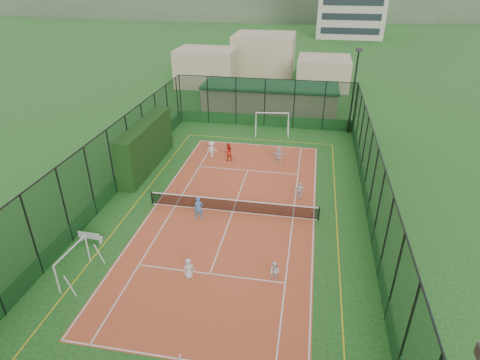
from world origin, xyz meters
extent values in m
plane|color=#1A4C1A|center=(0.00, 0.00, 0.00)|extent=(300.00, 300.00, 0.00)
cube|color=#BC3D29|center=(0.00, 0.00, 0.01)|extent=(11.17, 23.97, 0.01)
cube|color=black|center=(-8.30, 5.61, 1.93)|extent=(1.32, 8.81, 3.85)
imported|color=silver|center=(-1.03, -6.88, 0.62)|extent=(0.72, 0.66, 1.23)
imported|color=#437BBE|center=(-2.04, -1.20, 0.80)|extent=(0.65, 0.51, 1.58)
imported|color=white|center=(3.52, -6.24, 0.58)|extent=(0.70, 0.66, 1.15)
imported|color=white|center=(-3.56, 8.50, 0.73)|extent=(1.02, 0.72, 1.43)
imported|color=white|center=(4.42, 2.55, 0.66)|extent=(0.81, 0.44, 1.30)
imported|color=silver|center=(2.35, 8.27, 0.73)|extent=(1.34, 0.45, 1.44)
imported|color=red|center=(-1.99, 8.02, 0.81)|extent=(0.98, 0.92, 1.60)
sphere|color=#CCE033|center=(-0.07, 0.69, 0.04)|extent=(0.07, 0.07, 0.07)
sphere|color=#CCE033|center=(-3.38, 1.49, 0.04)|extent=(0.07, 0.07, 0.07)
sphere|color=#CCE033|center=(3.19, 1.58, 0.04)|extent=(0.07, 0.07, 0.07)
camera|label=1|loc=(4.63, -22.75, 14.84)|focal=30.00mm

